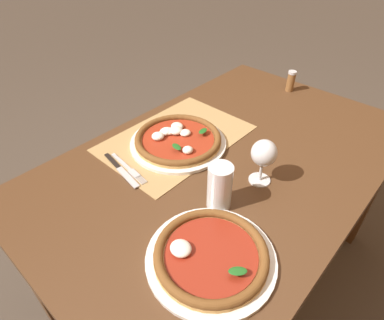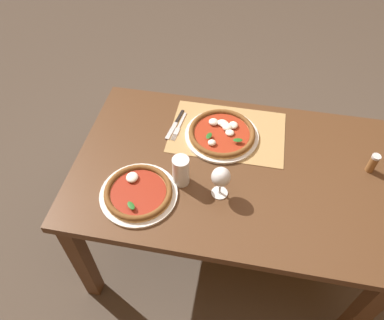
% 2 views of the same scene
% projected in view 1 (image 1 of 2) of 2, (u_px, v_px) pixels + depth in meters
% --- Properties ---
extents(ground_plane, '(24.00, 24.00, 0.00)m').
position_uv_depth(ground_plane, '(218.00, 272.00, 1.60)').
color(ground_plane, '#473D33').
extents(dining_table, '(1.42, 0.90, 0.74)m').
position_uv_depth(dining_table, '(227.00, 177.00, 1.20)').
color(dining_table, '#4C301C').
rests_on(dining_table, ground).
extents(paper_placemat, '(0.55, 0.37, 0.00)m').
position_uv_depth(paper_placemat, '(176.00, 138.00, 1.22)').
color(paper_placemat, '#A88451').
rests_on(paper_placemat, dining_table).
extents(pizza_near, '(0.35, 0.35, 0.05)m').
position_uv_depth(pizza_near, '(178.00, 140.00, 1.18)').
color(pizza_near, silver).
rests_on(pizza_near, paper_placemat).
extents(pizza_far, '(0.33, 0.33, 0.05)m').
position_uv_depth(pizza_far, '(211.00, 255.00, 0.80)').
color(pizza_far, silver).
rests_on(pizza_far, dining_table).
extents(wine_glass, '(0.08, 0.08, 0.16)m').
position_uv_depth(wine_glass, '(264.00, 155.00, 0.97)').
color(wine_glass, silver).
rests_on(wine_glass, dining_table).
extents(pint_glass, '(0.07, 0.07, 0.15)m').
position_uv_depth(pint_glass, '(220.00, 187.00, 0.91)').
color(pint_glass, silver).
rests_on(pint_glass, dining_table).
extents(fork, '(0.04, 0.20, 0.00)m').
position_uv_depth(fork, '(128.00, 168.00, 1.08)').
color(fork, '#B7B7BC').
rests_on(fork, paper_placemat).
extents(knife, '(0.05, 0.21, 0.01)m').
position_uv_depth(knife, '(121.00, 170.00, 1.07)').
color(knife, black).
rests_on(knife, paper_placemat).
extents(pepper_shaker, '(0.04, 0.04, 0.10)m').
position_uv_depth(pepper_shaker, '(291.00, 81.00, 1.51)').
color(pepper_shaker, brown).
rests_on(pepper_shaker, dining_table).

